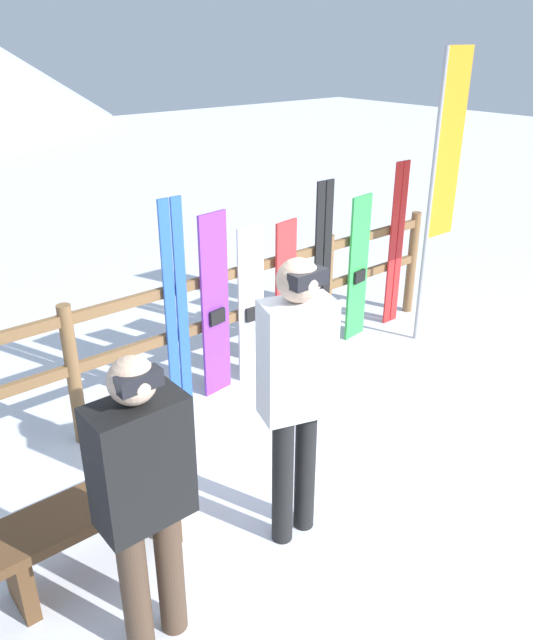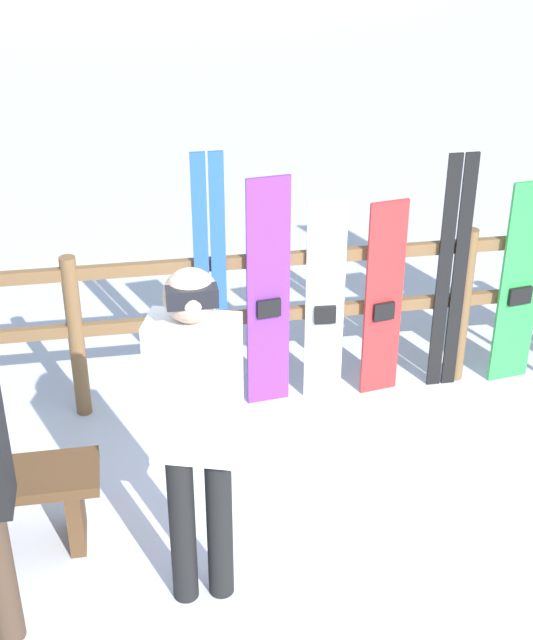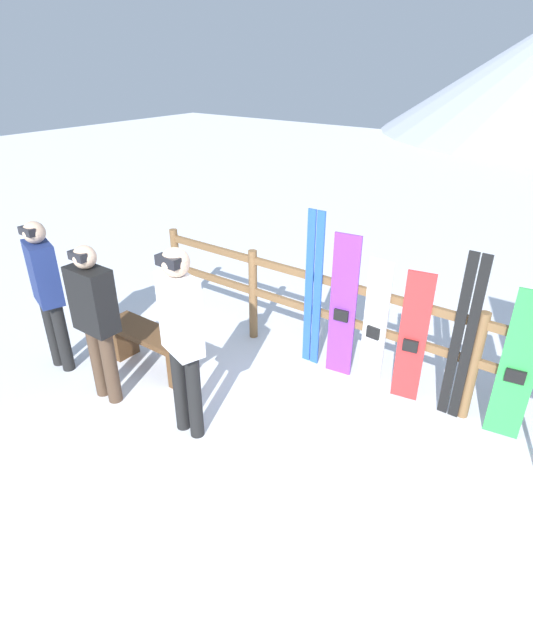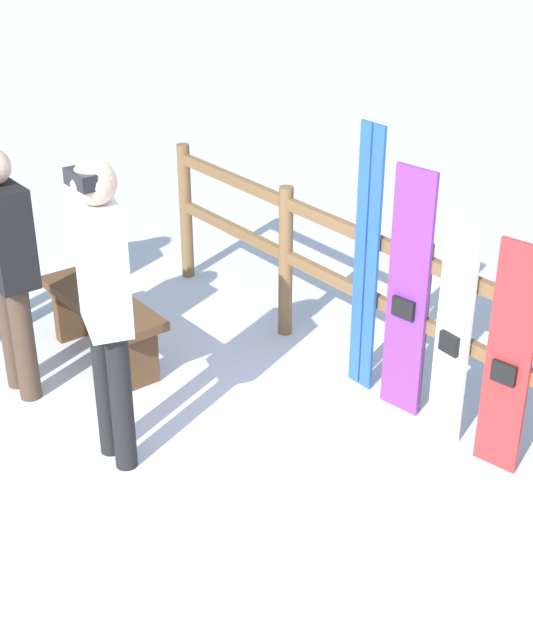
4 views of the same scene
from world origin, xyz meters
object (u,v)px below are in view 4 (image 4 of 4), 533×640
(bench, at_px, (102,316))
(snowboard_white, at_px, (453,332))
(person_white, at_px, (104,293))
(ski_pair_blue, at_px, (366,262))
(person_black, at_px, (6,259))
(snowboard_purple, at_px, (407,296))
(snowboard_red, at_px, (508,361))

(bench, bearing_deg, snowboard_white, 29.83)
(person_white, distance_m, ski_pair_blue, 1.69)
(bench, relative_size, person_white, 0.65)
(person_white, bearing_deg, person_black, -173.45)
(snowboard_purple, xyz_separation_m, snowboard_red, (0.76, -0.00, -0.10))
(ski_pair_blue, relative_size, snowboard_red, 1.27)
(bench, height_order, ski_pair_blue, ski_pair_blue)
(person_white, bearing_deg, snowboard_red, 50.46)
(ski_pair_blue, bearing_deg, snowboard_red, -0.18)
(person_white, height_order, snowboard_red, person_white)
(ski_pair_blue, distance_m, snowboard_red, 1.13)
(person_black, xyz_separation_m, person_white, (1.02, 0.12, 0.12))
(ski_pair_blue, bearing_deg, bench, -138.11)
(snowboard_white, xyz_separation_m, snowboard_red, (0.39, -0.00, -0.01))
(person_black, height_order, ski_pair_blue, ski_pair_blue)
(person_black, relative_size, snowboard_purple, 1.03)
(ski_pair_blue, bearing_deg, person_white, -98.58)
(bench, xyz_separation_m, person_white, (1.05, -0.49, 0.71))
(ski_pair_blue, distance_m, snowboard_purple, 0.37)
(person_white, height_order, snowboard_purple, person_white)
(person_black, bearing_deg, person_white, 6.55)
(person_black, relative_size, snowboard_white, 1.16)
(person_white, relative_size, snowboard_red, 1.30)
(ski_pair_blue, bearing_deg, snowboard_white, -0.28)
(snowboard_red, bearing_deg, ski_pair_blue, 179.82)
(snowboard_white, relative_size, snowboard_red, 1.02)
(person_black, distance_m, snowboard_red, 2.98)
(snowboard_red, bearing_deg, person_white, -129.54)
(snowboard_white, bearing_deg, ski_pair_blue, 179.72)
(person_black, distance_m, ski_pair_blue, 2.18)
(snowboard_white, bearing_deg, bench, -150.17)
(bench, relative_size, snowboard_white, 0.83)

